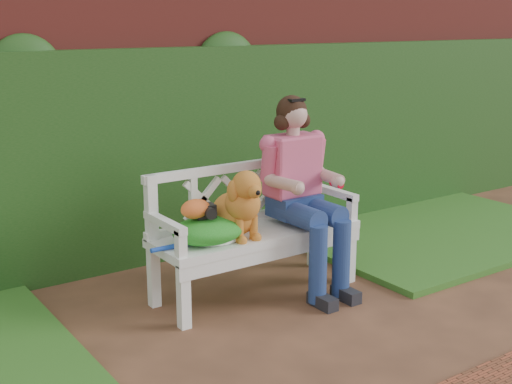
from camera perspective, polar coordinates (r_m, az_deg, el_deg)
ground at (r=4.37m, az=1.91°, el=-11.76°), size 60.00×60.00×0.00m
brick_wall at (r=5.62m, az=-9.64°, el=5.71°), size 10.00×0.30×2.20m
ivy_hedge at (r=5.47m, az=-8.55°, el=2.86°), size 10.00×0.18×1.70m
grass_right at (r=6.52m, az=14.28°, el=-3.08°), size 2.60×2.00×0.05m
garden_bench at (r=4.88m, az=0.00°, el=-5.81°), size 1.60×0.67×0.48m
seated_woman at (r=4.93m, az=3.37°, el=-0.25°), size 0.61×0.79×1.37m
dog at (r=4.59m, az=-1.60°, el=-0.82°), size 0.33×0.44×0.48m
tennis_racket at (r=4.56m, az=-3.80°, el=-3.90°), size 0.70×0.33×0.03m
green_bag at (r=4.52m, az=-3.96°, el=-3.13°), size 0.58×0.49×0.17m
camera_item at (r=4.49m, az=-4.28°, el=-1.57°), size 0.14×0.12×0.09m
baseball_glove at (r=4.46m, az=-5.06°, el=-1.41°), size 0.24×0.21×0.13m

